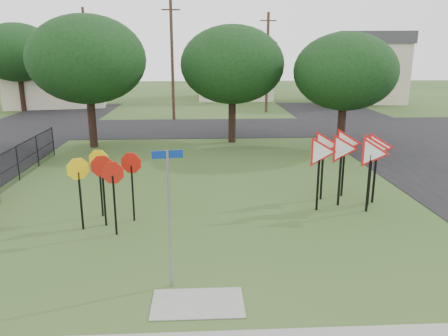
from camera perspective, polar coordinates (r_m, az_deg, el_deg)
The scene contains 19 objects.
ground at distance 12.06m, azimuth -3.40°, elevation -11.17°, with size 140.00×140.00×0.00m, color #2A471A.
street_right at distance 24.55m, azimuth 25.94°, elevation 1.03°, with size 8.00×50.00×0.02m, color black.
street_far at distance 31.27m, azimuth -3.28°, elevation 5.26°, with size 60.00×8.00×0.02m, color black.
curb_pad at distance 9.96m, azimuth -3.44°, elevation -17.24°, with size 2.00×1.20×0.02m, color gray.
street_name_sign at distance 9.86m, azimuth -7.16°, elevation -5.69°, with size 0.67×0.11×3.25m.
stop_sign_cluster at distance 13.85m, azimuth -15.27°, elevation -0.63°, with size 2.12×1.72×2.28m.
yield_sign_cluster at distance 15.81m, azimuth 16.11°, elevation 2.07°, with size 3.38×2.16×2.64m.
far_pole_a at distance 34.89m, azimuth -6.78°, elevation 13.78°, with size 1.40×0.24×9.00m.
far_pole_b at distance 39.27m, azimuth 5.67°, elevation 13.58°, with size 1.40×0.24×8.50m.
far_pole_c at distance 42.06m, azimuth -17.51°, elevation 13.41°, with size 1.40×0.24×9.00m.
fence_run at distance 19.27m, azimuth -26.60°, elevation -0.19°, with size 0.05×11.55×1.50m.
house_left at distance 47.02m, azimuth -21.06°, elevation 12.06°, with size 10.58×8.88×7.20m.
house_mid at distance 51.01m, azimuth 1.30°, elevation 12.63°, with size 8.40×8.40×6.20m.
house_right at distance 50.14m, azimuth 18.23°, elevation 12.43°, with size 8.30×8.30×7.20m.
tree_near_left at distance 25.56m, azimuth -17.43°, elevation 13.35°, with size 6.40×6.40×7.27m.
tree_near_mid at distance 25.90m, azimuth 1.10°, elevation 13.33°, with size 6.00×6.00×6.80m.
tree_near_right at distance 25.11m, azimuth 15.55°, elevation 12.03°, with size 5.60×5.60×6.33m.
tree_far_left at distance 43.88m, azimuth -25.40°, elevation 13.47°, with size 6.80×6.80×7.73m.
tree_far_right at distance 45.02m, azimuth 15.30°, elevation 13.56°, with size 6.00×6.00×6.80m.
Camera 1 is at (0.12, -10.82, 5.33)m, focal length 35.00 mm.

